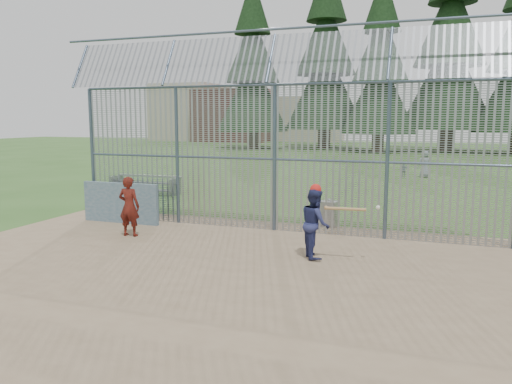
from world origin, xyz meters
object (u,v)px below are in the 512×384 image
at_px(onlooker, 129,206).
at_px(batter, 315,223).
at_px(bleacher, 146,184).
at_px(trash_can, 329,213).
at_px(dugout_wall, 121,203).

bearing_deg(onlooker, batter, 171.09).
xyz_separation_m(batter, bleacher, (-8.89, 7.23, -0.39)).
relative_size(batter, trash_can, 1.90).
xyz_separation_m(trash_can, bleacher, (-8.51, 3.82, 0.03)).
xyz_separation_m(onlooker, trash_can, (4.71, 3.04, -0.43)).
height_order(onlooker, bleacher, onlooker).
bearing_deg(trash_can, dugout_wall, -164.14).
distance_m(onlooker, bleacher, 7.85).
bearing_deg(bleacher, dugout_wall, -64.74).
bearing_deg(dugout_wall, trash_can, 15.86).
height_order(dugout_wall, onlooker, onlooker).
height_order(batter, bleacher, batter).
relative_size(batter, onlooker, 0.98).
height_order(batter, onlooker, onlooker).
bearing_deg(bleacher, onlooker, -60.95).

